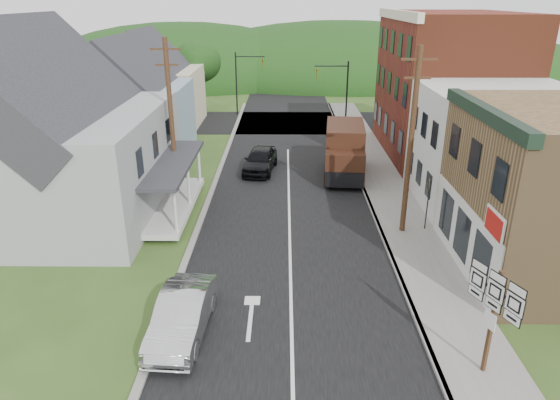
{
  "coord_description": "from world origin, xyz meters",
  "views": [
    {
      "loc": [
        -0.28,
        -18.98,
        10.93
      ],
      "look_at": [
        -0.47,
        2.38,
        2.2
      ],
      "focal_mm": 32.0,
      "sensor_mm": 36.0,
      "label": 1
    }
  ],
  "objects_px": {
    "dark_sedan": "(260,160)",
    "warning_sign": "(428,196)",
    "delivery_van": "(345,151)",
    "route_sign_cluster": "(493,308)",
    "silver_sedan": "(182,315)"
  },
  "relations": [
    {
      "from": "dark_sedan",
      "to": "warning_sign",
      "type": "distance_m",
      "value": 12.67
    },
    {
      "from": "silver_sedan",
      "to": "route_sign_cluster",
      "type": "bearing_deg",
      "value": -7.69
    },
    {
      "from": "delivery_van",
      "to": "warning_sign",
      "type": "relative_size",
      "value": 2.26
    },
    {
      "from": "delivery_van",
      "to": "silver_sedan",
      "type": "bearing_deg",
      "value": -108.44
    },
    {
      "from": "silver_sedan",
      "to": "delivery_van",
      "type": "distance_m",
      "value": 18.28
    },
    {
      "from": "delivery_van",
      "to": "route_sign_cluster",
      "type": "height_order",
      "value": "route_sign_cluster"
    },
    {
      "from": "route_sign_cluster",
      "to": "warning_sign",
      "type": "distance_m",
      "value": 10.31
    },
    {
      "from": "warning_sign",
      "to": "silver_sedan",
      "type": "bearing_deg",
      "value": -130.75
    },
    {
      "from": "silver_sedan",
      "to": "warning_sign",
      "type": "bearing_deg",
      "value": 42.0
    },
    {
      "from": "dark_sedan",
      "to": "delivery_van",
      "type": "bearing_deg",
      "value": -1.01
    },
    {
      "from": "silver_sedan",
      "to": "delivery_van",
      "type": "xyz_separation_m",
      "value": [
        7.39,
        16.69,
        0.92
      ]
    },
    {
      "from": "dark_sedan",
      "to": "warning_sign",
      "type": "height_order",
      "value": "warning_sign"
    },
    {
      "from": "silver_sedan",
      "to": "dark_sedan",
      "type": "relative_size",
      "value": 0.99
    },
    {
      "from": "dark_sedan",
      "to": "warning_sign",
      "type": "relative_size",
      "value": 1.72
    },
    {
      "from": "route_sign_cluster",
      "to": "delivery_van",
      "type": "bearing_deg",
      "value": 73.91
    }
  ]
}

